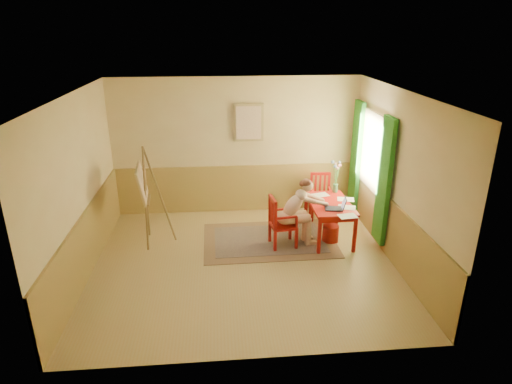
{
  "coord_description": "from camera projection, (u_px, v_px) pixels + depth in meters",
  "views": [
    {
      "loc": [
        -0.38,
        -6.38,
        3.73
      ],
      "look_at": [
        0.25,
        0.55,
        1.05
      ],
      "focal_mm": 30.61,
      "sensor_mm": 36.0,
      "label": 1
    }
  ],
  "objects": [
    {
      "name": "vase",
      "position": [
        336.0,
        178.0,
        8.28
      ],
      "size": [
        0.21,
        0.3,
        0.61
      ],
      "color": "#3F724C",
      "rests_on": "table"
    },
    {
      "name": "chair_left",
      "position": [
        280.0,
        222.0,
        7.68
      ],
      "size": [
        0.49,
        0.47,
        0.95
      ],
      "color": "#AF1811",
      "rests_on": "room"
    },
    {
      "name": "wainscot",
      "position": [
        241.0,
        216.0,
        7.86
      ],
      "size": [
        5.0,
        4.5,
        1.0
      ],
      "color": "tan",
      "rests_on": "room"
    },
    {
      "name": "papers",
      "position": [
        340.0,
        204.0,
        7.8
      ],
      "size": [
        0.76,
        1.27,
        0.0
      ],
      "color": "white",
      "rests_on": "table"
    },
    {
      "name": "window",
      "position": [
        370.0,
        163.0,
        8.04
      ],
      "size": [
        0.12,
        2.01,
        2.2
      ],
      "color": "white",
      "rests_on": "room"
    },
    {
      "name": "chair_back",
      "position": [
        320.0,
        196.0,
        8.87
      ],
      "size": [
        0.45,
        0.46,
        0.92
      ],
      "color": "#AF1811",
      "rests_on": "room"
    },
    {
      "name": "wall_portrait",
      "position": [
        249.0,
        123.0,
        8.69
      ],
      "size": [
        0.6,
        0.05,
        0.76
      ],
      "color": "tan",
      "rests_on": "room"
    },
    {
      "name": "room",
      "position": [
        243.0,
        184.0,
        6.8
      ],
      "size": [
        5.04,
        4.54,
        2.84
      ],
      "color": "tan",
      "rests_on": "ground"
    },
    {
      "name": "wastebasket",
      "position": [
        330.0,
        233.0,
        7.97
      ],
      "size": [
        0.36,
        0.36,
        0.31
      ],
      "primitive_type": "cylinder",
      "rotation": [
        0.0,
        0.0,
        -0.26
      ],
      "color": "#B5261C",
      "rests_on": "room"
    },
    {
      "name": "figure",
      "position": [
        297.0,
        209.0,
        7.67
      ],
      "size": [
        0.95,
        0.46,
        1.24
      ],
      "color": "beige",
      "rests_on": "room"
    },
    {
      "name": "table",
      "position": [
        330.0,
        207.0,
        7.9
      ],
      "size": [
        0.74,
        1.21,
        0.72
      ],
      "color": "#AF1811",
      "rests_on": "room"
    },
    {
      "name": "easel",
      "position": [
        144.0,
        187.0,
        7.61
      ],
      "size": [
        0.64,
        0.81,
        1.82
      ],
      "color": "brown",
      "rests_on": "room"
    },
    {
      "name": "laptop",
      "position": [
        337.0,
        207.0,
        7.58
      ],
      "size": [
        0.39,
        0.27,
        0.22
      ],
      "color": "#1E2338",
      "rests_on": "table"
    },
    {
      "name": "rug",
      "position": [
        269.0,
        240.0,
        8.05
      ],
      "size": [
        2.42,
        1.63,
        0.02
      ],
      "color": "#8C7251",
      "rests_on": "room"
    }
  ]
}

